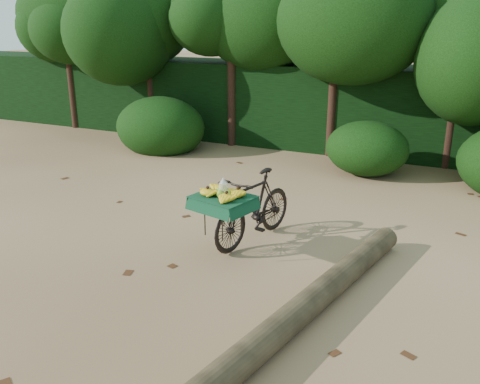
% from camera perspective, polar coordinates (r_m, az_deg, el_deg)
% --- Properties ---
extents(ground, '(80.00, 80.00, 0.00)m').
position_cam_1_polar(ground, '(6.45, -8.02, -6.32)').
color(ground, tan).
rests_on(ground, ground).
extents(vendor_bicycle, '(0.90, 1.72, 0.93)m').
position_cam_1_polar(vendor_bicycle, '(6.42, 1.45, -1.69)').
color(vendor_bicycle, black).
rests_on(vendor_bicycle, ground).
extents(fallen_log, '(1.00, 3.72, 0.27)m').
position_cam_1_polar(fallen_log, '(5.08, 8.21, -11.89)').
color(fallen_log, brown).
rests_on(fallen_log, ground).
extents(hedge_backdrop, '(26.00, 1.80, 1.80)m').
position_cam_1_polar(hedge_backdrop, '(11.75, 9.07, 9.56)').
color(hedge_backdrop, black).
rests_on(hedge_backdrop, ground).
extents(tree_row, '(14.50, 2.00, 4.00)m').
position_cam_1_polar(tree_row, '(11.09, 4.79, 14.92)').
color(tree_row, black).
rests_on(tree_row, ground).
extents(bush_clumps, '(8.80, 1.70, 0.90)m').
position_cam_1_polar(bush_clumps, '(9.81, 8.32, 5.16)').
color(bush_clumps, black).
rests_on(bush_clumps, ground).
extents(leaf_litter, '(7.00, 7.30, 0.01)m').
position_cam_1_polar(leaf_litter, '(6.94, -5.08, -4.28)').
color(leaf_litter, '#452512').
rests_on(leaf_litter, ground).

